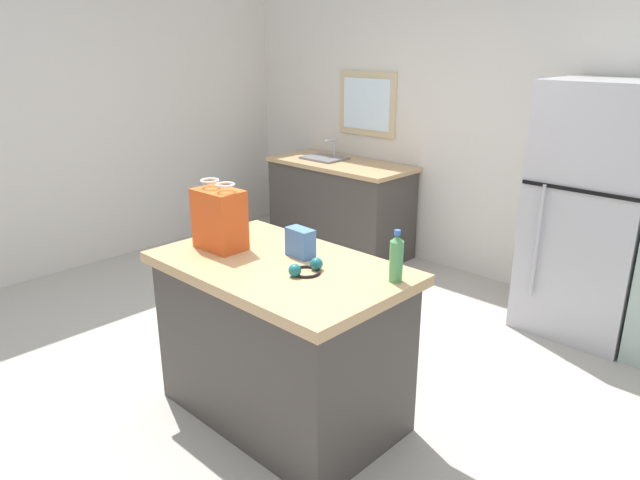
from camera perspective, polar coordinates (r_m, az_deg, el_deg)
The scene contains 10 objects.
ground at distance 3.75m, azimuth -2.55°, elevation -13.10°, with size 6.83×6.83×0.00m, color #ADA89E.
back_wall at distance 5.12m, azimuth 16.62°, elevation 11.24°, with size 5.69×0.13×2.74m.
left_wall at distance 5.63m, azimuth -23.68°, elevation 11.09°, with size 0.10×4.67×2.74m.
kitchen_island at distance 3.20m, azimuth -3.77°, elevation -9.73°, with size 1.34×0.83×0.90m.
refrigerator at distance 4.43m, azimuth 25.20°, elevation 2.57°, with size 0.75×0.74×1.75m.
sink_counter at distance 5.74m, azimuth 1.92°, elevation 3.42°, with size 1.44×0.65×1.07m.
shopping_bag at distance 3.21m, azimuth -9.80°, elevation 2.05°, with size 0.28×0.19×0.38m.
small_box at distance 3.06m, azimuth -1.93°, elevation -0.26°, with size 0.16×0.08×0.15m, color #4775B7.
bottle at distance 2.76m, azimuth 7.47°, elevation -1.79°, with size 0.07×0.07×0.25m.
ear_defenders at distance 2.86m, azimuth -1.39°, elevation -2.83°, with size 0.17×0.20×0.06m.
Camera 1 is at (2.31, -2.18, 1.98)m, focal length 32.72 mm.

